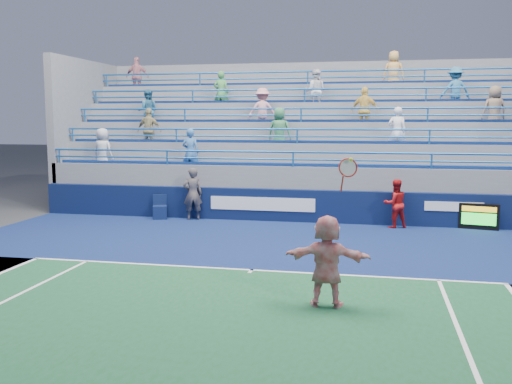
% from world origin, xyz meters
% --- Properties ---
extents(ground, '(120.00, 120.00, 0.00)m').
position_xyz_m(ground, '(0.00, 0.00, 0.00)').
color(ground, '#333538').
extents(sponsor_wall, '(18.00, 0.32, 1.10)m').
position_xyz_m(sponsor_wall, '(0.00, 6.50, 0.55)').
color(sponsor_wall, '#0A173A').
rests_on(sponsor_wall, ground).
extents(bleacher_stand, '(18.00, 5.60, 6.13)m').
position_xyz_m(bleacher_stand, '(-0.01, 10.27, 1.55)').
color(bleacher_stand, slate).
rests_on(bleacher_stand, ground).
extents(serve_speed_board, '(1.20, 0.36, 0.83)m').
position_xyz_m(serve_speed_board, '(5.95, 6.27, 0.42)').
color(serve_speed_board, black).
rests_on(serve_speed_board, ground).
extents(judge_chair, '(0.61, 0.62, 0.84)m').
position_xyz_m(judge_chair, '(-4.57, 6.09, 0.27)').
color(judge_chair, '#0D1940').
rests_on(judge_chair, ground).
extents(tennis_player, '(1.60, 0.53, 2.77)m').
position_xyz_m(tennis_player, '(1.88, -2.15, 0.87)').
color(tennis_player, white).
rests_on(tennis_player, ground).
extents(line_judge, '(0.77, 0.64, 1.81)m').
position_xyz_m(line_judge, '(-3.40, 6.17, 0.91)').
color(line_judge, '#131A35').
rests_on(line_judge, ground).
extents(ball_girl, '(0.92, 0.83, 1.56)m').
position_xyz_m(ball_girl, '(3.38, 6.06, 0.78)').
color(ball_girl, red).
rests_on(ball_girl, ground).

